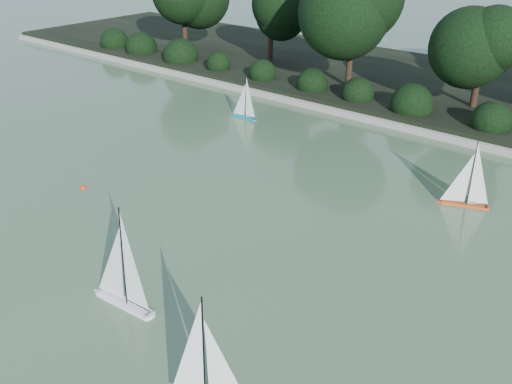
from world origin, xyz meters
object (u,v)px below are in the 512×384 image
at_px(sailboat_orange, 462,195).
at_px(sailboat_teal, 242,110).
at_px(race_buoy, 83,188).
at_px(sailboat_white_a, 118,288).

relative_size(sailboat_orange, sailboat_teal, 1.12).
relative_size(sailboat_teal, race_buoy, 9.44).
relative_size(sailboat_white_a, sailboat_orange, 1.19).
bearing_deg(sailboat_teal, race_buoy, -85.61).
height_order(sailboat_teal, race_buoy, sailboat_teal).
bearing_deg(sailboat_teal, sailboat_orange, -10.69).
relative_size(sailboat_white_a, sailboat_teal, 1.33).
bearing_deg(sailboat_orange, sailboat_white_a, -112.94).
distance_m(sailboat_orange, sailboat_teal, 7.30).
xyz_separation_m(sailboat_white_a, sailboat_teal, (-4.38, 7.96, -0.07)).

